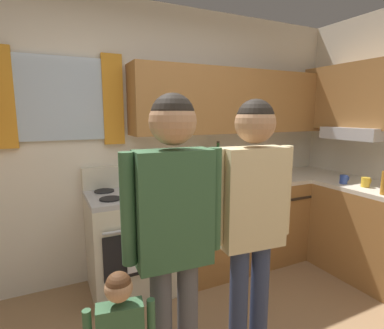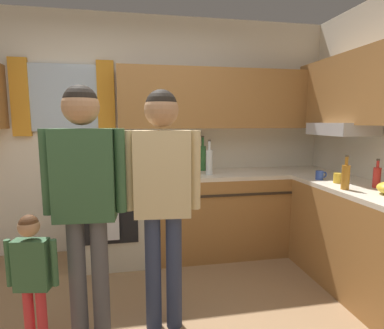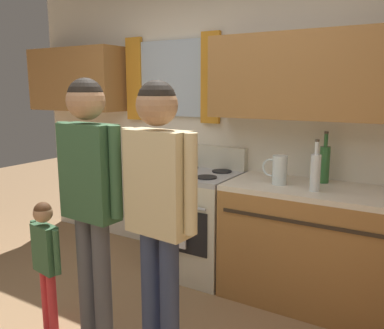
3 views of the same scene
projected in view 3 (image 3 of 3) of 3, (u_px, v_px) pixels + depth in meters
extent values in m
cube|color=silver|center=(235.00, 124.00, 3.58)|extent=(4.60, 0.10, 2.60)
cube|color=silver|center=(171.00, 79.00, 3.77)|extent=(0.68, 0.03, 0.69)
cube|color=orange|center=(135.00, 79.00, 3.98)|extent=(0.18, 0.04, 0.79)
cube|color=orange|center=(211.00, 78.00, 3.54)|extent=(0.18, 0.04, 0.79)
cube|color=#9E6B38|center=(76.00, 80.00, 4.21)|extent=(1.11, 0.32, 0.64)
cube|color=#9E6B38|center=(370.00, 75.00, 2.76)|extent=(2.38, 0.32, 0.64)
cube|color=#9E6B38|center=(371.00, 260.00, 2.81)|extent=(2.12, 0.62, 0.86)
cube|color=beige|center=(377.00, 198.00, 2.73)|extent=(2.12, 0.62, 0.04)
cube|color=#2D2319|center=(368.00, 234.00, 2.49)|extent=(2.00, 0.01, 0.02)
cube|color=beige|center=(197.00, 225.00, 3.53)|extent=(0.67, 0.62, 0.86)
cube|color=black|center=(177.00, 230.00, 3.26)|extent=(0.55, 0.01, 0.36)
cylinder|color=#ADADB2|center=(176.00, 205.00, 3.19)|extent=(0.55, 0.02, 0.02)
cube|color=#ADADB2|center=(197.00, 175.00, 3.45)|extent=(0.67, 0.62, 0.04)
cube|color=beige|center=(212.00, 157.00, 3.65)|extent=(0.67, 0.08, 0.20)
cylinder|color=black|center=(172.00, 173.00, 3.41)|extent=(0.17, 0.17, 0.01)
cylinder|color=black|center=(206.00, 177.00, 3.24)|extent=(0.17, 0.17, 0.01)
cylinder|color=black|center=(189.00, 167.00, 3.64)|extent=(0.17, 0.17, 0.01)
cylinder|color=black|center=(222.00, 171.00, 3.47)|extent=(0.17, 0.17, 0.01)
cube|color=silver|center=(175.00, 227.00, 3.22)|extent=(0.20, 0.02, 0.34)
cylinder|color=#2D6633|center=(324.00, 165.00, 3.05)|extent=(0.08, 0.08, 0.28)
cylinder|color=#2D6633|center=(326.00, 140.00, 3.02)|extent=(0.03, 0.03, 0.10)
cylinder|color=#3F382D|center=(326.00, 133.00, 3.01)|extent=(0.03, 0.03, 0.02)
cylinder|color=silver|center=(315.00, 173.00, 2.80)|extent=(0.07, 0.07, 0.26)
cylinder|color=silver|center=(317.00, 148.00, 2.77)|extent=(0.03, 0.03, 0.09)
cylinder|color=#3F382D|center=(317.00, 140.00, 2.76)|extent=(0.03, 0.03, 0.02)
cylinder|color=silver|center=(280.00, 170.00, 3.01)|extent=(0.11, 0.11, 0.22)
torus|color=silver|center=(271.00, 168.00, 3.04)|extent=(0.14, 0.02, 0.14)
cylinder|color=#4C4C51|center=(103.00, 283.00, 2.51)|extent=(0.11, 0.11, 0.82)
cylinder|color=#4C4C51|center=(87.00, 277.00, 2.60)|extent=(0.11, 0.11, 0.82)
cube|color=#335938|center=(89.00, 172.00, 2.42)|extent=(0.39, 0.18, 0.58)
cylinder|color=#335938|center=(116.00, 172.00, 2.29)|extent=(0.07, 0.07, 0.54)
cylinder|color=#335938|center=(65.00, 164.00, 2.54)|extent=(0.07, 0.07, 0.54)
sphere|color=#A87A56|center=(86.00, 101.00, 2.34)|extent=(0.23, 0.23, 0.23)
sphere|color=black|center=(85.00, 96.00, 2.34)|extent=(0.21, 0.21, 0.21)
cylinder|color=#2D3856|center=(170.00, 304.00, 2.28)|extent=(0.11, 0.11, 0.82)
cylinder|color=#2D3856|center=(151.00, 296.00, 2.37)|extent=(0.11, 0.11, 0.82)
cube|color=#D1BC8C|center=(158.00, 183.00, 2.19)|extent=(0.39, 0.19, 0.58)
cylinder|color=#D1BC8C|center=(191.00, 184.00, 2.06)|extent=(0.07, 0.07, 0.53)
cylinder|color=#D1BC8C|center=(129.00, 174.00, 2.32)|extent=(0.07, 0.07, 0.53)
sphere|color=#A87A56|center=(157.00, 105.00, 2.11)|extent=(0.22, 0.22, 0.22)
sphere|color=black|center=(157.00, 100.00, 2.11)|extent=(0.21, 0.21, 0.21)
cylinder|color=red|center=(53.00, 305.00, 2.62)|extent=(0.06, 0.06, 0.44)
cylinder|color=red|center=(46.00, 301.00, 2.67)|extent=(0.06, 0.06, 0.44)
cube|color=#335938|center=(45.00, 249.00, 2.58)|extent=(0.21, 0.12, 0.31)
cylinder|color=#335938|center=(57.00, 252.00, 2.49)|extent=(0.04, 0.04, 0.29)
cylinder|color=#335938|center=(35.00, 241.00, 2.66)|extent=(0.04, 0.04, 0.29)
sphere|color=#A87A56|center=(43.00, 213.00, 2.53)|extent=(0.12, 0.12, 0.12)
sphere|color=#4C2D19|center=(43.00, 211.00, 2.53)|extent=(0.11, 0.11, 0.11)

